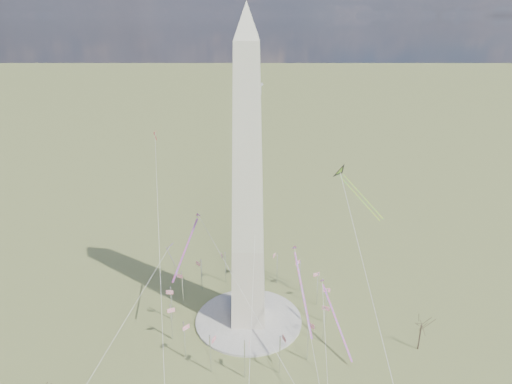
{
  "coord_description": "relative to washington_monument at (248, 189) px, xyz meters",
  "views": [
    {
      "loc": [
        6.06,
        -128.69,
        96.95
      ],
      "look_at": [
        2.5,
        0.0,
        47.1
      ],
      "focal_mm": 32.0,
      "sensor_mm": 36.0,
      "label": 1
    }
  ],
  "objects": [
    {
      "name": "kite_small_red",
      "position": [
        -34.82,
        30.96,
        9.52
      ],
      "size": [
        1.1,
        1.73,
        3.85
      ],
      "rotation": [
        0.0,
        0.0,
        2.67
      ],
      "color": "red",
      "rests_on": "ground"
    },
    {
      "name": "tree_near",
      "position": [
        53.34,
        -12.55,
        -38.55
      ],
      "size": [
        7.53,
        7.53,
        13.18
      ],
      "color": "#433529",
      "rests_on": "ground"
    },
    {
      "name": "flagpole_ring",
      "position": [
        -0.0,
        -0.0,
        -40.68
      ],
      "size": [
        54.4,
        54.4,
        13.0
      ],
      "color": "white",
      "rests_on": "ground"
    },
    {
      "name": "kite_streamer_right",
      "position": [
        26.68,
        -6.92,
        -37.04
      ],
      "size": [
        8.75,
        22.04,
        15.7
      ],
      "rotation": [
        0.0,
        0.0,
        3.47
      ],
      "color": "#FC272C",
      "rests_on": "ground"
    },
    {
      "name": "kite_streamer_mid",
      "position": [
        -18.86,
        1.57,
        -17.49
      ],
      "size": [
        6.81,
        20.71,
        14.52
      ],
      "rotation": [
        0.0,
        0.0,
        2.87
      ],
      "color": "#FC272C",
      "rests_on": "ground"
    },
    {
      "name": "kite_streamer_left",
      "position": [
        15.86,
        -11.13,
        -23.43
      ],
      "size": [
        5.52,
        24.24,
        16.74
      ],
      "rotation": [
        0.0,
        0.0,
        3.31
      ],
      "color": "#FC272C",
      "rests_on": "ground"
    },
    {
      "name": "washington_monument",
      "position": [
        0.0,
        0.0,
        0.0
      ],
      "size": [
        15.56,
        15.56,
        100.0
      ],
      "color": "#ABA68F",
      "rests_on": "plaza"
    },
    {
      "name": "kite_diamond_purple",
      "position": [
        -27.15,
        8.95,
        -25.45
      ],
      "size": [
        2.75,
        3.41,
        9.96
      ],
      "rotation": [
        0.0,
        0.0,
        2.23
      ],
      "color": "#3F1C7F",
      "rests_on": "ground"
    },
    {
      "name": "ground",
      "position": [
        0.0,
        0.0,
        -47.95
      ],
      "size": [
        2000.0,
        2000.0,
        0.0
      ],
      "primitive_type": "plane",
      "color": "brown",
      "rests_on": "ground"
    },
    {
      "name": "plaza",
      "position": [
        0.0,
        0.0,
        -47.55
      ],
      "size": [
        36.0,
        36.0,
        0.8
      ],
      "primitive_type": "cylinder",
      "color": "#AEA89F",
      "rests_on": "ground"
    },
    {
      "name": "kite_delta_black",
      "position": [
        30.8,
        15.02,
        -0.1
      ],
      "size": [
        16.86,
        15.88,
        15.54
      ],
      "rotation": [
        0.0,
        0.0,
        3.98
      ],
      "color": "black",
      "rests_on": "ground"
    },
    {
      "name": "kite_small_white",
      "position": [
        3.13,
        45.13,
        24.28
      ],
      "size": [
        1.79,
        1.59,
        4.81
      ],
      "rotation": [
        0.0,
        0.0,
        3.16
      ],
      "color": "silver",
      "rests_on": "ground"
    }
  ]
}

